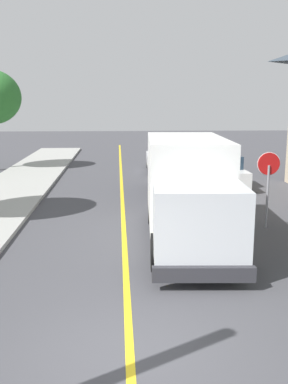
# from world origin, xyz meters

# --- Properties ---
(ground_plane) EXTENTS (120.00, 120.00, 0.00)m
(ground_plane) POSITION_xyz_m (0.00, 0.00, 0.00)
(ground_plane) COLOR #424247
(centre_line_yellow) EXTENTS (0.16, 56.00, 0.01)m
(centre_line_yellow) POSITION_xyz_m (0.00, 10.00, 0.00)
(centre_line_yellow) COLOR gold
(centre_line_yellow) RESTS_ON ground
(box_truck) EXTENTS (2.79, 7.30, 3.20)m
(box_truck) POSITION_xyz_m (1.99, 6.36, 1.77)
(box_truck) COLOR silver
(box_truck) RESTS_ON ground
(parked_car_near) EXTENTS (1.92, 4.45, 1.67)m
(parked_car_near) POSITION_xyz_m (2.48, 13.94, 0.79)
(parked_car_near) COLOR black
(parked_car_near) RESTS_ON ground
(parked_car_mid) EXTENTS (1.96, 4.46, 1.67)m
(parked_car_mid) POSITION_xyz_m (2.58, 20.78, 0.79)
(parked_car_mid) COLOR silver
(parked_car_mid) RESTS_ON ground
(parked_van_across) EXTENTS (1.81, 4.40, 1.67)m
(parked_van_across) POSITION_xyz_m (5.20, 15.22, 0.79)
(parked_van_across) COLOR silver
(parked_van_across) RESTS_ON ground
(stop_sign) EXTENTS (0.80, 0.10, 2.65)m
(stop_sign) POSITION_xyz_m (4.96, 7.65, 1.86)
(stop_sign) COLOR gray
(stop_sign) RESTS_ON ground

